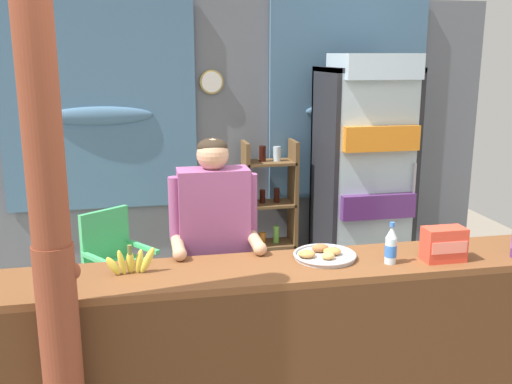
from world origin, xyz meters
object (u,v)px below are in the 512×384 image
Objects in this scene: pastry_tray at (324,255)px; bottle_shelf_rack at (269,208)px; timber_post at (53,256)px; banana_bunch at (131,262)px; stall_counter at (263,336)px; soda_bottle_water at (391,246)px; drink_fridge at (365,163)px; shopkeeper at (214,233)px; snack_box_crackers at (444,244)px; plastic_lawn_chair at (116,259)px.

bottle_shelf_rack is at bearing 85.95° from pastry_tray.
bottle_shelf_rack reaches higher than pastry_tray.
timber_post is 8.82× the size of banana_bunch.
timber_post is 2.92m from bottle_shelf_rack.
stall_counter is 0.56m from pastry_tray.
soda_bottle_water is (0.72, 0.03, 0.45)m from stall_counter.
drink_fridge reaches higher than stall_counter.
stall_counter is at bearing -177.65° from soda_bottle_water.
drink_fridge is 1.31× the size of shopkeeper.
shopkeeper reaches higher than snack_box_crackers.
timber_post is 1.46m from pastry_tray.
shopkeeper is (0.81, 0.81, -0.19)m from timber_post.
drink_fridge is 1.59× the size of bottle_shelf_rack.
banana_bunch is (-1.20, -2.04, 0.31)m from bottle_shelf_rack.
stall_counter is 1.47× the size of timber_post.
timber_post is 1.58× the size of shopkeeper.
snack_box_crackers is 0.64× the size of pastry_tray.
snack_box_crackers is (0.49, -2.18, 0.34)m from bottle_shelf_rack.
banana_bunch is (-0.67, 0.16, 0.41)m from stall_counter.
drink_fridge is at bearing 55.14° from stall_counter.
timber_post reaches higher than plastic_lawn_chair.
banana_bunch is at bearing -83.81° from plastic_lawn_chair.
snack_box_crackers is (0.31, -0.02, -0.00)m from soda_bottle_water.
pastry_tray is (-0.64, 0.16, -0.07)m from snack_box_crackers.
pastry_tray is (1.21, -1.40, 0.44)m from plastic_lawn_chair.
shopkeeper is at bearing 44.92° from timber_post.
stall_counter is 10.17× the size of pastry_tray.
soda_bottle_water reaches higher than banana_bunch.
timber_post is at bearing -166.31° from stall_counter.
timber_post is 3.08m from drink_fridge.
shopkeeper is at bearing 155.46° from snack_box_crackers.
soda_bottle_water is 1.39m from banana_bunch.
banana_bunch is (-1.06, -0.02, 0.04)m from pastry_tray.
snack_box_crackers reaches higher than pastry_tray.
drink_fridge is 5.74× the size of pastry_tray.
pastry_tray is (0.57, -0.39, -0.04)m from shopkeeper.
plastic_lawn_chair is at bearing 130.90° from pastry_tray.
plastic_lawn_chair is 1.90m from pastry_tray.
drink_fridge is 7.33× the size of banana_bunch.
bottle_shelf_rack is (-0.75, 0.36, -0.45)m from drink_fridge.
plastic_lawn_chair is 2.43× the size of pastry_tray.
drink_fridge is at bearing 40.78° from banana_bunch.
pastry_tray is at bearing -34.29° from shopkeeper.
pastry_tray is (-0.33, 0.15, -0.08)m from soda_bottle_water.
timber_post reaches higher than soda_bottle_water.
plastic_lawn_chair is at bearing 122.45° from shopkeeper.
stall_counter is 15.46× the size of soda_bottle_water.
drink_fridge is at bearing 61.68° from pastry_tray.
stall_counter is at bearing -124.86° from drink_fridge.
drink_fridge is at bearing -25.22° from bottle_shelf_rack.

